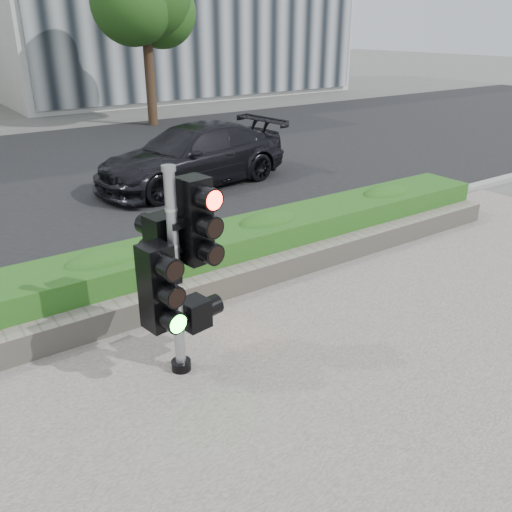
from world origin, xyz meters
name	(u,v)px	position (x,y,z in m)	size (l,w,h in m)	color
ground	(293,366)	(0.00, 0.00, 0.00)	(120.00, 120.00, 0.00)	#51514C
road	(47,177)	(0.00, 10.00, 0.01)	(60.00, 13.00, 0.02)	black
curb	(168,267)	(0.00, 3.15, 0.06)	(60.00, 0.25, 0.12)	gray
stone_wall	(208,289)	(0.00, 1.90, 0.20)	(12.00, 0.32, 0.34)	gray
hedge	(185,262)	(0.00, 2.55, 0.37)	(12.00, 1.00, 0.68)	#458B2A
traffic_signal	(175,263)	(-1.06, 0.67, 1.31)	(0.83, 0.66, 2.32)	black
car_dark	(192,156)	(2.71, 7.24, 0.72)	(1.96, 4.83, 1.40)	black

